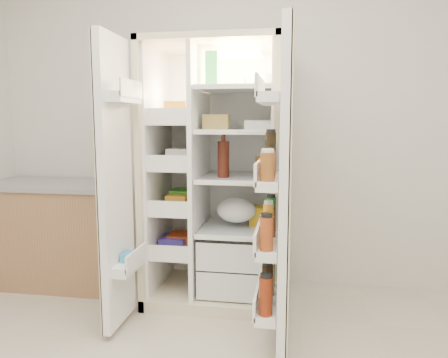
# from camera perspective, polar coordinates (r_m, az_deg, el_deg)

# --- Properties ---
(wall_back) EXTENTS (4.00, 0.02, 2.70)m
(wall_back) POSITION_cam_1_polar(r_m,az_deg,el_deg) (3.32, 2.95, 9.18)
(wall_back) COLOR silver
(wall_back) RESTS_ON floor
(refrigerator) EXTENTS (0.93, 0.70, 1.80)m
(refrigerator) POSITION_cam_1_polar(r_m,az_deg,el_deg) (3.04, -0.63, -2.16)
(refrigerator) COLOR beige
(refrigerator) RESTS_ON floor
(freezer_door) EXTENTS (0.15, 0.40, 1.72)m
(freezer_door) POSITION_cam_1_polar(r_m,az_deg,el_deg) (2.60, -14.32, -0.77)
(freezer_door) COLOR white
(freezer_door) RESTS_ON floor
(fridge_door) EXTENTS (0.17, 0.58, 1.72)m
(fridge_door) POSITION_cam_1_polar(r_m,az_deg,el_deg) (2.29, 7.80, -2.35)
(fridge_door) COLOR white
(fridge_door) RESTS_ON floor
(kitchen_counter) EXTENTS (1.10, 0.59, 0.80)m
(kitchen_counter) POSITION_cam_1_polar(r_m,az_deg,el_deg) (3.63, -22.15, -6.64)
(kitchen_counter) COLOR #996B4C
(kitchen_counter) RESTS_ON floor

